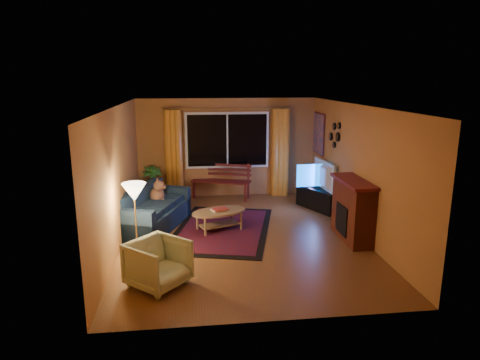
{
  "coord_description": "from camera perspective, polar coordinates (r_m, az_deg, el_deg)",
  "views": [
    {
      "loc": [
        -0.98,
        -7.75,
        3.0
      ],
      "look_at": [
        0.0,
        0.3,
        1.05
      ],
      "focal_mm": 32.0,
      "sensor_mm": 36.0,
      "label": 1
    }
  ],
  "objects": [
    {
      "name": "painting",
      "position": [
        10.77,
        10.46,
        6.1
      ],
      "size": [
        0.04,
        0.76,
        0.96
      ],
      "primitive_type": "cube",
      "color": "orange",
      "rests_on": "wall_right"
    },
    {
      "name": "curtain_rod",
      "position": [
        10.72,
        -1.7,
        9.5
      ],
      "size": [
        3.2,
        0.03,
        0.03
      ],
      "primitive_type": "cylinder",
      "rotation": [
        0.0,
        1.57,
        0.0
      ],
      "color": "#BF8C3F",
      "rests_on": "wall_back"
    },
    {
      "name": "television",
      "position": [
        9.99,
        10.58,
        0.66
      ],
      "size": [
        0.24,
        1.14,
        0.65
      ],
      "primitive_type": "imported",
      "rotation": [
        0.0,
        0.0,
        1.65
      ],
      "color": "black",
      "rests_on": "tv_console"
    },
    {
      "name": "tv_console",
      "position": [
        10.13,
        10.44,
        -2.49
      ],
      "size": [
        0.84,
        1.23,
        0.49
      ],
      "primitive_type": "cube",
      "rotation": [
        0.0,
        0.0,
        0.43
      ],
      "color": "black",
      "rests_on": "ground"
    },
    {
      "name": "rug",
      "position": [
        8.72,
        -2.36,
        -6.53
      ],
      "size": [
        2.49,
        3.25,
        0.02
      ],
      "primitive_type": "cube",
      "rotation": [
        0.0,
        0.0,
        -0.25
      ],
      "color": "#600503",
      "rests_on": "ground"
    },
    {
      "name": "wall_left",
      "position": [
        8.04,
        -15.93,
        0.44
      ],
      "size": [
        0.02,
        6.0,
        2.5
      ],
      "primitive_type": "cube",
      "color": "#B8743C",
      "rests_on": "ground"
    },
    {
      "name": "floor",
      "position": [
        8.37,
        0.25,
        -7.56
      ],
      "size": [
        4.5,
        6.0,
        0.02
      ],
      "primitive_type": "cube",
      "color": "brown",
      "rests_on": "ground"
    },
    {
      "name": "wall_right",
      "position": [
        8.58,
        15.42,
        1.26
      ],
      "size": [
        0.02,
        6.0,
        2.5
      ],
      "primitive_type": "cube",
      "color": "#B8743C",
      "rests_on": "ground"
    },
    {
      "name": "dog",
      "position": [
        9.23,
        -10.98,
        -1.61
      ],
      "size": [
        0.43,
        0.5,
        0.46
      ],
      "primitive_type": null,
      "rotation": [
        0.0,
        0.0,
        0.34
      ],
      "color": "#8F5A44",
      "rests_on": "sofa"
    },
    {
      "name": "floor_lamp",
      "position": [
        7.4,
        -13.72,
        -5.43
      ],
      "size": [
        0.28,
        0.28,
        1.29
      ],
      "primitive_type": "cylinder",
      "rotation": [
        0.0,
        0.0,
        -0.37
      ],
      "color": "#BF8C3F",
      "rests_on": "ground"
    },
    {
      "name": "curtain_left",
      "position": [
        10.8,
        -8.82,
        3.33
      ],
      "size": [
        0.36,
        0.36,
        2.24
      ],
      "primitive_type": "cylinder",
      "color": "orange",
      "rests_on": "ground"
    },
    {
      "name": "mirror_cluster",
      "position": [
        9.67,
        12.45,
        6.08
      ],
      "size": [
        0.06,
        0.6,
        0.56
      ],
      "primitive_type": null,
      "color": "black",
      "rests_on": "wall_right"
    },
    {
      "name": "potted_plant",
      "position": [
        10.68,
        -11.62,
        -0.58
      ],
      "size": [
        0.63,
        0.63,
        0.9
      ],
      "primitive_type": "imported",
      "rotation": [
        0.0,
        0.0,
        0.32
      ],
      "color": "#235B1E",
      "rests_on": "ground"
    },
    {
      "name": "window",
      "position": [
        10.85,
        -1.7,
        5.3
      ],
      "size": [
        2.0,
        0.02,
        1.3
      ],
      "primitive_type": "cube",
      "color": "black",
      "rests_on": "wall_back"
    },
    {
      "name": "bench",
      "position": [
        10.86,
        -2.54,
        -1.31
      ],
      "size": [
        1.54,
        0.91,
        0.45
      ],
      "primitive_type": "cube",
      "rotation": [
        0.0,
        0.0,
        -0.35
      ],
      "color": "#531416",
      "rests_on": "ground"
    },
    {
      "name": "ceiling",
      "position": [
        7.82,
        0.27,
        9.94
      ],
      "size": [
        4.5,
        6.0,
        0.02
      ],
      "primitive_type": "cube",
      "color": "white",
      "rests_on": "ground"
    },
    {
      "name": "sofa",
      "position": [
        8.87,
        -11.43,
        -3.77
      ],
      "size": [
        1.51,
        2.17,
        0.81
      ],
      "primitive_type": "cube",
      "rotation": [
        0.0,
        0.0,
        -0.36
      ],
      "color": "#15243B",
      "rests_on": "ground"
    },
    {
      "name": "coffee_table",
      "position": [
        8.62,
        -2.79,
        -5.41
      ],
      "size": [
        1.46,
        1.46,
        0.41
      ],
      "primitive_type": "cylinder",
      "rotation": [
        0.0,
        0.0,
        0.36
      ],
      "color": "#947550",
      "rests_on": "ground"
    },
    {
      "name": "curtain_right",
      "position": [
        11.04,
        5.35,
        3.66
      ],
      "size": [
        0.36,
        0.36,
        2.24
      ],
      "primitive_type": "cylinder",
      "color": "orange",
      "rests_on": "ground"
    },
    {
      "name": "wall_back",
      "position": [
        10.94,
        -1.72,
        4.31
      ],
      "size": [
        4.5,
        0.02,
        2.5
      ],
      "primitive_type": "cube",
      "color": "#B8743C",
      "rests_on": "ground"
    },
    {
      "name": "armchair",
      "position": [
        6.46,
        -10.87,
        -10.62
      ],
      "size": [
        1.02,
        1.02,
        0.77
      ],
      "primitive_type": "imported",
      "rotation": [
        0.0,
        0.0,
        0.83
      ],
      "color": "beige",
      "rests_on": "ground"
    },
    {
      "name": "fireplace",
      "position": [
        8.31,
        14.81,
        -4.07
      ],
      "size": [
        0.4,
        1.2,
        1.1
      ],
      "primitive_type": "cube",
      "color": "maroon",
      "rests_on": "ground"
    }
  ]
}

